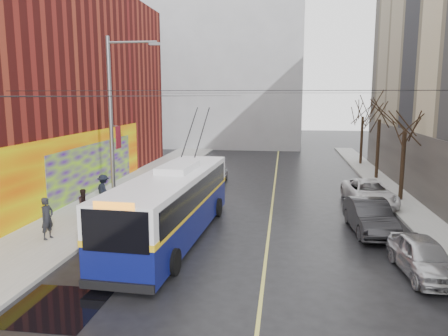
# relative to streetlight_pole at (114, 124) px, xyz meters

# --- Properties ---
(ground) EXTENTS (140.00, 140.00, 0.00)m
(ground) POSITION_rel_streetlight_pole_xyz_m (6.14, -10.00, -4.85)
(ground) COLOR black
(ground) RESTS_ON ground
(sidewalk_left) EXTENTS (4.00, 60.00, 0.15)m
(sidewalk_left) POSITION_rel_streetlight_pole_xyz_m (-1.86, 2.00, -4.77)
(sidewalk_left) COLOR gray
(sidewalk_left) RESTS_ON ground
(sidewalk_right) EXTENTS (2.00, 60.00, 0.15)m
(sidewalk_right) POSITION_rel_streetlight_pole_xyz_m (15.14, 2.00, -4.77)
(sidewalk_right) COLOR gray
(sidewalk_right) RESTS_ON ground
(lane_line) EXTENTS (0.12, 50.00, 0.01)m
(lane_line) POSITION_rel_streetlight_pole_xyz_m (7.64, 4.00, -4.84)
(lane_line) COLOR #BFB74C
(lane_line) RESTS_ON ground
(building_far) EXTENTS (20.50, 12.10, 18.00)m
(building_far) POSITION_rel_streetlight_pole_xyz_m (0.14, 34.99, 4.17)
(building_far) COLOR gray
(building_far) RESTS_ON ground
(streetlight_pole) EXTENTS (2.65, 0.60, 9.00)m
(streetlight_pole) POSITION_rel_streetlight_pole_xyz_m (0.00, 0.00, 0.00)
(streetlight_pole) COLOR slate
(streetlight_pole) RESTS_ON ground
(catenary_wires) EXTENTS (18.00, 60.00, 0.22)m
(catenary_wires) POSITION_rel_streetlight_pole_xyz_m (3.60, 4.77, 1.40)
(catenary_wires) COLOR black
(tree_near) EXTENTS (3.20, 3.20, 6.40)m
(tree_near) POSITION_rel_streetlight_pole_xyz_m (15.14, 6.00, 0.13)
(tree_near) COLOR black
(tree_near) RESTS_ON ground
(tree_mid) EXTENTS (3.20, 3.20, 6.68)m
(tree_mid) POSITION_rel_streetlight_pole_xyz_m (15.14, 13.00, 0.41)
(tree_mid) COLOR black
(tree_mid) RESTS_ON ground
(tree_far) EXTENTS (3.20, 3.20, 6.57)m
(tree_far) POSITION_rel_streetlight_pole_xyz_m (15.14, 20.00, 0.30)
(tree_far) COLOR black
(tree_far) RESTS_ON ground
(puddle) EXTENTS (2.63, 2.84, 0.01)m
(puddle) POSITION_rel_streetlight_pole_xyz_m (1.65, -9.08, -4.84)
(puddle) COLOR black
(puddle) RESTS_ON ground
(pigeons_flying) EXTENTS (4.49, 1.86, 1.36)m
(pigeons_flying) POSITION_rel_streetlight_pole_xyz_m (4.45, 0.82, 2.42)
(pigeons_flying) COLOR slate
(trolleybus) EXTENTS (3.22, 11.89, 5.58)m
(trolleybus) POSITION_rel_streetlight_pole_xyz_m (3.47, -2.38, -3.30)
(trolleybus) COLOR #0A0F4B
(trolleybus) RESTS_ON ground
(parked_car_a) EXTENTS (1.91, 4.04, 1.34)m
(parked_car_a) POSITION_rel_streetlight_pole_xyz_m (13.14, -5.07, -4.18)
(parked_car_a) COLOR #B8B9BE
(parked_car_a) RESTS_ON ground
(parked_car_b) EXTENTS (1.90, 4.65, 1.50)m
(parked_car_b) POSITION_rel_streetlight_pole_xyz_m (12.20, -0.34, -4.10)
(parked_car_b) COLOR #242426
(parked_car_b) RESTS_ON ground
(parked_car_c) EXTENTS (2.77, 5.25, 1.41)m
(parked_car_c) POSITION_rel_streetlight_pole_xyz_m (13.14, 4.97, -4.14)
(parked_car_c) COLOR white
(parked_car_c) RESTS_ON ground
(following_car) EXTENTS (1.58, 3.90, 1.33)m
(following_car) POSITION_rel_streetlight_pole_xyz_m (3.32, 10.40, -4.18)
(following_car) COLOR #BCBBC0
(following_car) RESTS_ON ground
(pedestrian_a) EXTENTS (0.57, 0.74, 1.81)m
(pedestrian_a) POSITION_rel_streetlight_pole_xyz_m (-1.69, -3.63, -3.79)
(pedestrian_a) COLOR black
(pedestrian_a) RESTS_ON sidewalk_left
(pedestrian_b) EXTENTS (0.90, 0.94, 1.52)m
(pedestrian_b) POSITION_rel_streetlight_pole_xyz_m (-1.50, -0.54, -3.94)
(pedestrian_b) COLOR black
(pedestrian_b) RESTS_ON sidewalk_left
(pedestrian_c) EXTENTS (1.29, 1.20, 1.74)m
(pedestrian_c) POSITION_rel_streetlight_pole_xyz_m (-1.67, 2.23, -3.83)
(pedestrian_c) COLOR black
(pedestrian_c) RESTS_ON sidewalk_left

